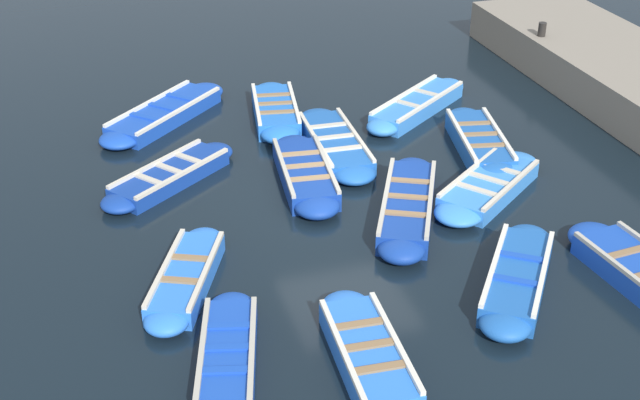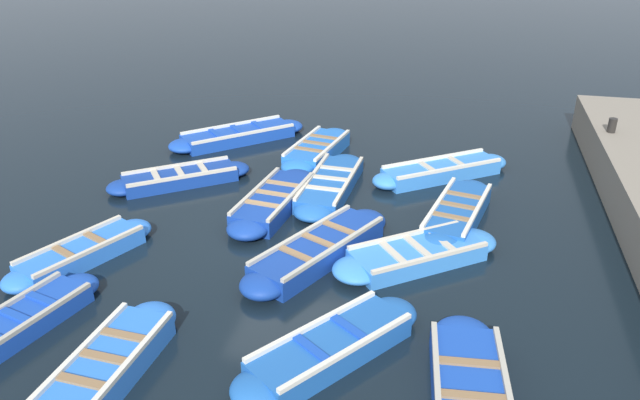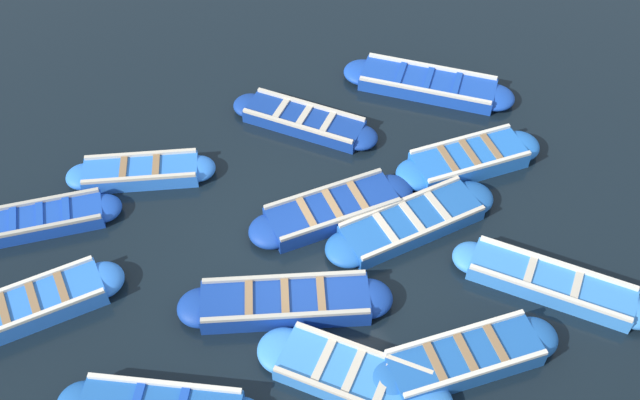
{
  "view_description": "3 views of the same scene",
  "coord_description": "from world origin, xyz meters",
  "px_view_note": "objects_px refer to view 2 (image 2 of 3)",
  "views": [
    {
      "loc": [
        5.09,
        14.19,
        8.35
      ],
      "look_at": [
        0.76,
        0.53,
        0.37
      ],
      "focal_mm": 50.0,
      "sensor_mm": 36.0,
      "label": 1
    },
    {
      "loc": [
        -3.09,
        10.86,
        6.18
      ],
      "look_at": [
        -0.4,
        -0.96,
        0.29
      ],
      "focal_mm": 35.0,
      "sensor_mm": 36.0,
      "label": 2
    },
    {
      "loc": [
        -7.5,
        4.13,
        11.46
      ],
      "look_at": [
        0.91,
        -0.76,
        0.29
      ],
      "focal_mm": 42.0,
      "sensor_mm": 36.0,
      "label": 3
    }
  ],
  "objects_px": {
    "boat_inner_gap": "(457,214)",
    "boat_centre": "(417,255)",
    "boat_outer_left": "(470,390)",
    "boat_near_quay": "(18,324)",
    "boat_drifting": "(106,368)",
    "boat_broadside": "(82,253)",
    "boat_end_of_row": "(331,348)",
    "boat_bow_out": "(331,185)",
    "bollard_north": "(612,125)",
    "boat_outer_right": "(319,250)",
    "boat_alongside": "(274,201)",
    "boat_mid_row": "(441,171)",
    "boat_tucked": "(180,178)",
    "boat_far_corner": "(317,150)",
    "boat_stern_in": "(238,135)"
  },
  "relations": [
    {
      "from": "boat_tucked",
      "to": "boat_broadside",
      "type": "distance_m",
      "value": 3.71
    },
    {
      "from": "boat_stern_in",
      "to": "boat_drifting",
      "type": "distance_m",
      "value": 9.69
    },
    {
      "from": "boat_outer_left",
      "to": "boat_outer_right",
      "type": "bearing_deg",
      "value": -48.24
    },
    {
      "from": "boat_alongside",
      "to": "boat_mid_row",
      "type": "distance_m",
      "value": 4.34
    },
    {
      "from": "boat_near_quay",
      "to": "bollard_north",
      "type": "height_order",
      "value": "bollard_north"
    },
    {
      "from": "boat_outer_left",
      "to": "boat_end_of_row",
      "type": "height_order",
      "value": "boat_outer_left"
    },
    {
      "from": "boat_drifting",
      "to": "boat_inner_gap",
      "type": "bearing_deg",
      "value": -128.41
    },
    {
      "from": "boat_tucked",
      "to": "boat_stern_in",
      "type": "bearing_deg",
      "value": -96.86
    },
    {
      "from": "boat_alongside",
      "to": "boat_near_quay",
      "type": "relative_size",
      "value": 1.11
    },
    {
      "from": "boat_outer_right",
      "to": "boat_stern_in",
      "type": "xyz_separation_m",
      "value": [
        3.64,
        -5.72,
        -0.03
      ]
    },
    {
      "from": "boat_centre",
      "to": "bollard_north",
      "type": "xyz_separation_m",
      "value": [
        -4.21,
        -5.54,
        1.0
      ]
    },
    {
      "from": "boat_centre",
      "to": "boat_broadside",
      "type": "bearing_deg",
      "value": 12.29
    },
    {
      "from": "boat_broadside",
      "to": "boat_bow_out",
      "type": "bearing_deg",
      "value": -133.9
    },
    {
      "from": "boat_stern_in",
      "to": "boat_inner_gap",
      "type": "bearing_deg",
      "value": 149.33
    },
    {
      "from": "boat_drifting",
      "to": "boat_outer_left",
      "type": "height_order",
      "value": "boat_drifting"
    },
    {
      "from": "boat_bow_out",
      "to": "boat_stern_in",
      "type": "bearing_deg",
      "value": -39.86
    },
    {
      "from": "boat_outer_left",
      "to": "boat_near_quay",
      "type": "distance_m",
      "value": 6.94
    },
    {
      "from": "boat_broadside",
      "to": "boat_mid_row",
      "type": "bearing_deg",
      "value": -139.6
    },
    {
      "from": "boat_outer_left",
      "to": "boat_far_corner",
      "type": "distance_m",
      "value": 9.11
    },
    {
      "from": "boat_bow_out",
      "to": "boat_end_of_row",
      "type": "relative_size",
      "value": 1.16
    },
    {
      "from": "boat_tucked",
      "to": "boat_mid_row",
      "type": "relative_size",
      "value": 0.93
    },
    {
      "from": "boat_bow_out",
      "to": "boat_broadside",
      "type": "height_order",
      "value": "boat_broadside"
    },
    {
      "from": "boat_drifting",
      "to": "boat_broadside",
      "type": "xyz_separation_m",
      "value": [
        2.14,
        -2.81,
        -0.03
      ]
    },
    {
      "from": "boat_centre",
      "to": "boat_end_of_row",
      "type": "height_order",
      "value": "boat_end_of_row"
    },
    {
      "from": "boat_alongside",
      "to": "boat_inner_gap",
      "type": "distance_m",
      "value": 3.95
    },
    {
      "from": "boat_alongside",
      "to": "boat_far_corner",
      "type": "relative_size",
      "value": 1.05
    },
    {
      "from": "boat_bow_out",
      "to": "boat_centre",
      "type": "height_order",
      "value": "boat_centre"
    },
    {
      "from": "boat_outer_right",
      "to": "boat_drifting",
      "type": "relative_size",
      "value": 1.17
    },
    {
      "from": "boat_outer_right",
      "to": "bollard_north",
      "type": "distance_m",
      "value": 8.45
    },
    {
      "from": "boat_outer_right",
      "to": "boat_mid_row",
      "type": "distance_m",
      "value": 4.85
    },
    {
      "from": "boat_alongside",
      "to": "bollard_north",
      "type": "distance_m",
      "value": 8.53
    },
    {
      "from": "boat_outer_left",
      "to": "boat_near_quay",
      "type": "height_order",
      "value": "boat_outer_left"
    },
    {
      "from": "boat_tucked",
      "to": "bollard_north",
      "type": "height_order",
      "value": "bollard_north"
    },
    {
      "from": "boat_inner_gap",
      "to": "boat_centre",
      "type": "xyz_separation_m",
      "value": [
        0.68,
        1.78,
        -0.04
      ]
    },
    {
      "from": "boat_inner_gap",
      "to": "boat_drifting",
      "type": "distance_m",
      "value": 7.58
    },
    {
      "from": "boat_outer_right",
      "to": "boat_mid_row",
      "type": "bearing_deg",
      "value": -115.13
    },
    {
      "from": "boat_drifting",
      "to": "boat_broadside",
      "type": "bearing_deg",
      "value": -52.78
    },
    {
      "from": "boat_outer_right",
      "to": "boat_far_corner",
      "type": "relative_size",
      "value": 1.13
    },
    {
      "from": "boat_outer_left",
      "to": "boat_mid_row",
      "type": "xyz_separation_m",
      "value": [
        0.76,
        -7.55,
        -0.01
      ]
    },
    {
      "from": "boat_alongside",
      "to": "boat_end_of_row",
      "type": "xyz_separation_m",
      "value": [
        -2.25,
        4.56,
        -0.0
      ]
    },
    {
      "from": "boat_outer_right",
      "to": "boat_alongside",
      "type": "distance_m",
      "value": 2.33
    },
    {
      "from": "boat_drifting",
      "to": "boat_near_quay",
      "type": "distance_m",
      "value": 2.03
    },
    {
      "from": "boat_drifting",
      "to": "boat_tucked",
      "type": "height_order",
      "value": "boat_drifting"
    },
    {
      "from": "boat_inner_gap",
      "to": "boat_near_quay",
      "type": "height_order",
      "value": "boat_inner_gap"
    },
    {
      "from": "boat_mid_row",
      "to": "boat_near_quay",
      "type": "distance_m",
      "value": 9.8
    },
    {
      "from": "boat_centre",
      "to": "boat_bow_out",
      "type": "bearing_deg",
      "value": -50.73
    },
    {
      "from": "boat_outer_left",
      "to": "boat_end_of_row",
      "type": "bearing_deg",
      "value": -12.22
    },
    {
      "from": "boat_drifting",
      "to": "boat_far_corner",
      "type": "xyz_separation_m",
      "value": [
        -1.01,
        -8.89,
        0.0
      ]
    },
    {
      "from": "boat_inner_gap",
      "to": "bollard_north",
      "type": "xyz_separation_m",
      "value": [
        -3.53,
        -3.76,
        0.97
      ]
    },
    {
      "from": "boat_broadside",
      "to": "boat_alongside",
      "type": "bearing_deg",
      "value": -135.09
    }
  ]
}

